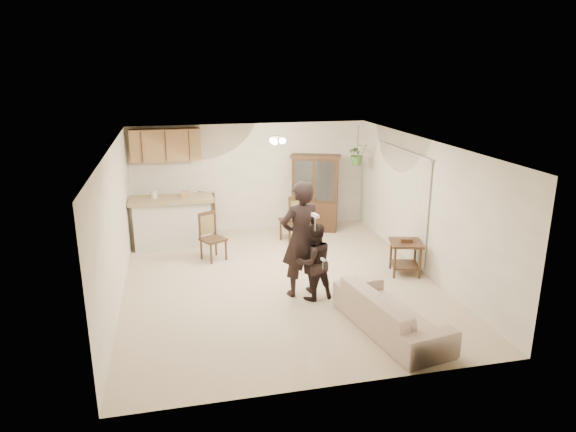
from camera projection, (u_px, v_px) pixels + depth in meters
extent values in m
plane|color=#C9B398|center=(280.00, 281.00, 9.34)|extent=(6.50, 6.50, 0.00)
cube|color=white|center=(279.00, 144.00, 8.63)|extent=(5.50, 6.50, 0.02)
cube|color=white|center=(251.00, 177.00, 12.02)|extent=(5.50, 0.02, 2.50)
cube|color=white|center=(337.00, 293.00, 5.95)|extent=(5.50, 0.02, 2.50)
cube|color=white|center=(116.00, 226.00, 8.40)|extent=(0.02, 6.50, 2.50)
cube|color=white|center=(424.00, 206.00, 9.57)|extent=(0.02, 6.50, 2.50)
cube|color=silver|center=(173.00, 224.00, 11.00)|extent=(1.60, 0.55, 1.00)
cube|color=#9D875E|center=(171.00, 199.00, 10.85)|extent=(1.75, 0.70, 0.08)
cube|color=olive|center=(166.00, 145.00, 11.21)|extent=(1.50, 0.34, 0.70)
imported|color=#2A6026|center=(357.00, 154.00, 11.55)|extent=(0.43, 0.37, 0.48)
cylinder|color=black|center=(358.00, 140.00, 11.46)|extent=(0.01, 0.01, 0.65)
imported|color=beige|center=(391.00, 308.00, 7.53)|extent=(1.05, 1.97, 0.73)
imported|color=black|center=(301.00, 245.00, 8.58)|extent=(0.74, 0.58, 1.80)
imported|color=black|center=(314.00, 261.00, 8.48)|extent=(0.74, 0.62, 1.35)
cube|color=#321912|center=(315.00, 215.00, 12.17)|extent=(1.13, 0.78, 0.70)
cube|color=#321912|center=(315.00, 179.00, 11.92)|extent=(1.11, 0.73, 1.05)
cube|color=silver|center=(315.00, 179.00, 11.92)|extent=(0.85, 0.35, 0.92)
cube|color=#321912|center=(316.00, 156.00, 11.77)|extent=(1.22, 0.83, 0.05)
cube|color=#321912|center=(406.00, 243.00, 9.52)|extent=(0.70, 0.70, 0.05)
cube|color=#321912|center=(405.00, 265.00, 9.65)|extent=(0.59, 0.59, 0.03)
cube|color=#321912|center=(406.00, 240.00, 9.51)|extent=(0.24, 0.19, 0.07)
cube|color=#321912|center=(213.00, 239.00, 10.26)|extent=(0.58, 0.58, 0.05)
cube|color=olive|center=(213.00, 227.00, 10.19)|extent=(0.30, 0.19, 0.37)
cube|color=#321912|center=(212.00, 215.00, 10.12)|extent=(0.36, 0.22, 0.07)
cube|color=#321912|center=(203.00, 218.00, 11.68)|extent=(0.61, 0.61, 0.05)
cube|color=olive|center=(203.00, 206.00, 11.60)|extent=(0.29, 0.21, 0.38)
cube|color=#321912|center=(202.00, 196.00, 11.53)|extent=(0.36, 0.25, 0.08)
cube|color=#321912|center=(293.00, 220.00, 11.32)|extent=(0.61, 0.61, 0.05)
cube|color=olive|center=(293.00, 207.00, 11.24)|extent=(0.36, 0.14, 0.42)
cube|color=#321912|center=(293.00, 195.00, 11.16)|extent=(0.44, 0.17, 0.08)
cube|color=white|center=(315.00, 216.00, 8.00)|extent=(0.09, 0.18, 0.05)
cube|color=white|center=(323.00, 260.00, 8.17)|extent=(0.06, 0.12, 0.04)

